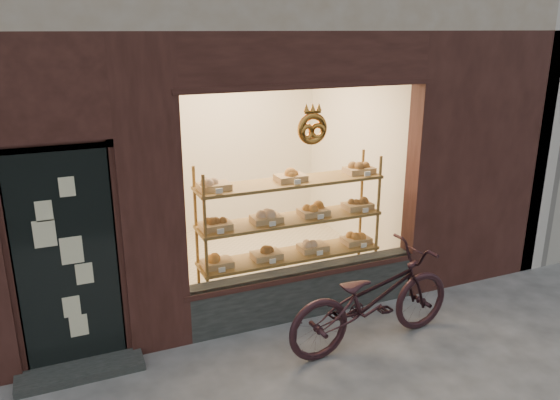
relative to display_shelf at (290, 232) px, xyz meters
name	(u,v)px	position (x,y,z in m)	size (l,w,h in m)	color
display_shelf	(290,232)	(0.00, 0.00, 0.00)	(2.20, 0.45, 1.70)	brown
bicycle	(372,298)	(0.36, -1.24, -0.33)	(0.67, 1.93, 1.01)	black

